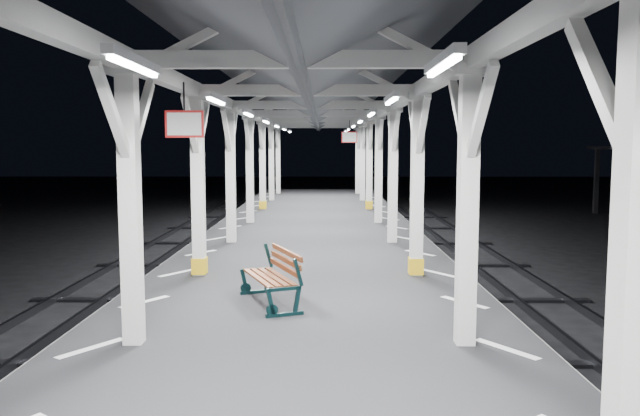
{
  "coord_description": "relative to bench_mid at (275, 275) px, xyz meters",
  "views": [
    {
      "loc": [
        0.3,
        -9.34,
        3.38
      ],
      "look_at": [
        0.23,
        2.54,
        2.2
      ],
      "focal_mm": 35.0,
      "sensor_mm": 36.0,
      "label": 1
    }
  ],
  "objects": [
    {
      "name": "track_right",
      "position": [
        5.44,
        0.08,
        -1.36
      ],
      "size": [
        2.2,
        60.0,
        0.16
      ],
      "color": "#2D2D33",
      "rests_on": "ground"
    },
    {
      "name": "canopy",
      "position": [
        0.44,
        0.06,
        3.13
      ],
      "size": [
        5.4,
        49.0,
        4.65
      ],
      "color": "beige",
      "rests_on": "platform"
    },
    {
      "name": "ground",
      "position": [
        0.44,
        0.08,
        -1.44
      ],
      "size": [
        120.0,
        120.0,
        0.0
      ],
      "primitive_type": "plane",
      "color": "black",
      "rests_on": "ground"
    },
    {
      "name": "hazard_stripes_left",
      "position": [
        -2.01,
        0.08,
        -0.44
      ],
      "size": [
        1.0,
        48.0,
        0.01
      ],
      "primitive_type": "cube",
      "color": "silver",
      "rests_on": "platform"
    },
    {
      "name": "hazard_stripes_right",
      "position": [
        2.89,
        0.08,
        -0.44
      ],
      "size": [
        1.0,
        48.0,
        0.01
      ],
      "primitive_type": "cube",
      "color": "silver",
      "rests_on": "platform"
    },
    {
      "name": "bench_mid",
      "position": [
        0.0,
        0.0,
        0.0
      ],
      "size": [
        1.07,
        1.62,
        0.82
      ],
      "rotation": [
        0.0,
        0.0,
        0.38
      ],
      "color": "black",
      "rests_on": "platform"
    },
    {
      "name": "platform",
      "position": [
        0.44,
        0.08,
        -0.94
      ],
      "size": [
        6.0,
        50.0,
        1.0
      ],
      "primitive_type": "cube",
      "color": "black",
      "rests_on": "ground"
    }
  ]
}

